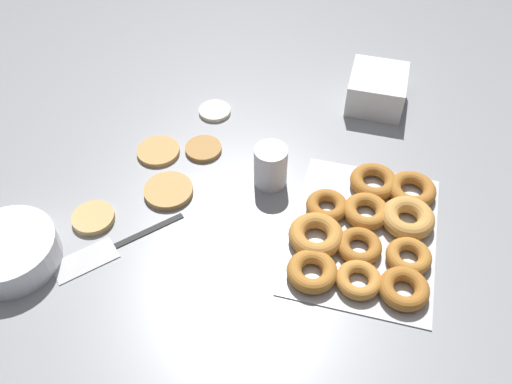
% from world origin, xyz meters
% --- Properties ---
extents(ground_plane, '(3.00, 3.00, 0.00)m').
position_xyz_m(ground_plane, '(0.00, 0.00, 0.00)').
color(ground_plane, gray).
extents(pancake_0, '(0.09, 0.09, 0.01)m').
position_xyz_m(pancake_0, '(-0.16, 0.21, 0.01)').
color(pancake_0, tan).
rests_on(pancake_0, ground_plane).
extents(pancake_1, '(0.09, 0.09, 0.01)m').
position_xyz_m(pancake_1, '(0.11, 0.05, 0.01)').
color(pancake_1, '#B27F42').
rests_on(pancake_1, ground_plane).
extents(pancake_2, '(0.11, 0.11, 0.01)m').
position_xyz_m(pancake_2, '(-0.04, 0.08, 0.01)').
color(pancake_2, tan).
rests_on(pancake_2, ground_plane).
extents(pancake_3, '(0.10, 0.10, 0.01)m').
position_xyz_m(pancake_3, '(0.08, 0.15, 0.01)').
color(pancake_3, tan).
rests_on(pancake_3, ground_plane).
extents(pancake_4, '(0.08, 0.08, 0.01)m').
position_xyz_m(pancake_4, '(0.26, 0.07, 0.01)').
color(pancake_4, beige).
rests_on(pancake_4, ground_plane).
extents(donut_tray, '(0.39, 0.30, 0.04)m').
position_xyz_m(donut_tray, '(-0.05, -0.36, 0.02)').
color(donut_tray, silver).
rests_on(donut_tray, ground_plane).
extents(batter_bowl, '(0.19, 0.19, 0.06)m').
position_xyz_m(batter_bowl, '(-0.29, 0.32, 0.03)').
color(batter_bowl, white).
rests_on(batter_bowl, ground_plane).
extents(container_stack, '(0.16, 0.14, 0.09)m').
position_xyz_m(container_stack, '(0.40, -0.33, 0.04)').
color(container_stack, white).
rests_on(container_stack, ground_plane).
extents(paper_cup, '(0.08, 0.08, 0.10)m').
position_xyz_m(paper_cup, '(0.05, -0.13, 0.05)').
color(paper_cup, white).
rests_on(paper_cup, ground_plane).
extents(spatula, '(0.23, 0.22, 0.01)m').
position_xyz_m(spatula, '(-0.24, 0.16, 0.00)').
color(spatula, black).
rests_on(spatula, ground_plane).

